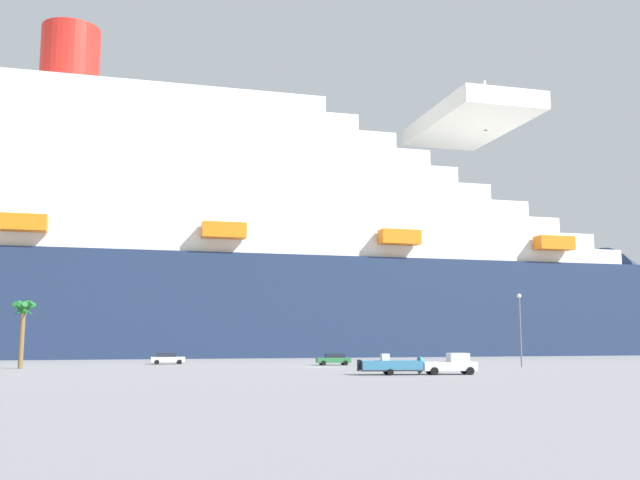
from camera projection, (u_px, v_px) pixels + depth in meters
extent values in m
plane|color=gray|center=(274.00, 360.00, 120.84)|extent=(600.00, 600.00, 0.00)
cube|color=#1E2D4C|center=(212.00, 308.00, 144.25)|extent=(196.76, 33.86, 19.32)
cube|color=white|center=(213.00, 253.00, 145.78)|extent=(173.16, 31.08, 3.25)
cube|color=white|center=(194.00, 237.00, 145.21)|extent=(167.76, 30.85, 3.25)
cube|color=white|center=(175.00, 220.00, 144.64)|extent=(159.61, 30.00, 3.25)
cube|color=white|center=(156.00, 204.00, 144.07)|extent=(153.21, 29.45, 3.25)
cube|color=white|center=(136.00, 187.00, 143.50)|extent=(143.80, 29.13, 3.25)
cube|color=white|center=(117.00, 170.00, 142.93)|extent=(136.91, 28.87, 3.25)
cube|color=white|center=(97.00, 153.00, 142.36)|extent=(132.67, 28.35, 3.25)
cube|color=white|center=(77.00, 136.00, 141.79)|extent=(125.97, 27.53, 3.25)
cube|color=white|center=(57.00, 118.00, 141.21)|extent=(117.71, 27.17, 3.25)
cube|color=white|center=(37.00, 101.00, 140.64)|extent=(111.92, 26.86, 3.25)
cube|color=white|center=(470.00, 121.00, 165.41)|extent=(19.98, 35.37, 4.00)
cylinder|color=red|center=(70.00, 62.00, 143.33)|extent=(11.62, 11.62, 13.95)
cylinder|color=silver|center=(485.00, 105.00, 166.96)|extent=(0.80, 0.80, 12.00)
cube|color=orange|center=(22.00, 223.00, 121.33)|extent=(8.03, 3.28, 2.80)
cube|color=orange|center=(224.00, 230.00, 130.18)|extent=(8.03, 3.28, 2.80)
cube|color=orange|center=(400.00, 237.00, 139.03)|extent=(8.03, 3.28, 2.80)
cube|color=orange|center=(554.00, 243.00, 147.88)|extent=(8.03, 3.28, 2.80)
cube|color=silver|center=(449.00, 366.00, 73.43)|extent=(5.83, 2.77, 0.90)
cube|color=silver|center=(458.00, 357.00, 73.67)|extent=(2.26, 2.11, 0.90)
cube|color=#26333F|center=(464.00, 358.00, 73.73)|extent=(0.34, 1.68, 0.63)
cylinder|color=black|center=(464.00, 370.00, 74.57)|extent=(0.83, 0.39, 0.80)
cylinder|color=black|center=(470.00, 371.00, 72.60)|extent=(0.83, 0.39, 0.80)
cylinder|color=black|center=(429.00, 370.00, 74.16)|extent=(0.83, 0.39, 0.80)
cylinder|color=black|center=(434.00, 371.00, 72.19)|extent=(0.83, 0.39, 0.80)
cube|color=#595960|center=(391.00, 370.00, 72.71)|extent=(7.06, 2.86, 0.16)
cube|color=#595960|center=(430.00, 370.00, 73.16)|extent=(2.24, 0.44, 0.10)
cylinder|color=black|center=(386.00, 371.00, 73.71)|extent=(0.66, 0.31, 0.64)
cylinder|color=black|center=(390.00, 372.00, 71.61)|extent=(0.66, 0.31, 0.64)
cube|color=teal|center=(391.00, 365.00, 72.79)|extent=(6.48, 2.99, 0.90)
cone|color=teal|center=(425.00, 365.00, 73.17)|extent=(1.46, 2.06, 1.91)
cube|color=silver|center=(385.00, 357.00, 72.83)|extent=(0.93, 1.10, 0.70)
cube|color=black|center=(359.00, 365.00, 72.42)|extent=(0.43, 0.55, 1.10)
cylinder|color=brown|center=(22.00, 339.00, 87.17)|extent=(0.59, 0.59, 7.16)
cone|color=#1E6628|center=(27.00, 309.00, 87.79)|extent=(0.87, 2.62, 2.27)
cone|color=#1E6628|center=(26.00, 309.00, 88.04)|extent=(2.61, 1.97, 2.20)
cone|color=#1E6628|center=(24.00, 309.00, 88.04)|extent=(2.81, 0.96, 1.92)
cone|color=#1E6628|center=(20.00, 309.00, 87.73)|extent=(1.76, 2.83, 1.81)
cone|color=#1E6628|center=(20.00, 309.00, 87.38)|extent=(2.07, 2.74, 1.79)
cone|color=#1E6628|center=(22.00, 309.00, 87.27)|extent=(2.74, 1.23, 2.16)
cone|color=#1E6628|center=(25.00, 309.00, 87.46)|extent=(2.49, 2.45, 1.79)
sphere|color=#1E6628|center=(23.00, 310.00, 87.65)|extent=(1.10, 1.10, 1.10)
cylinder|color=slate|center=(520.00, 332.00, 91.88)|extent=(0.20, 0.20, 8.90)
sphere|color=#F9F2CC|center=(519.00, 296.00, 92.52)|extent=(0.56, 0.56, 0.56)
cube|color=silver|center=(168.00, 359.00, 101.73)|extent=(4.78, 2.00, 0.70)
cube|color=#1E232D|center=(166.00, 355.00, 101.76)|extent=(2.68, 1.78, 0.55)
cylinder|color=black|center=(178.00, 362.00, 103.02)|extent=(0.66, 0.23, 0.66)
cylinder|color=black|center=(179.00, 362.00, 101.17)|extent=(0.66, 0.23, 0.66)
cylinder|color=black|center=(156.00, 362.00, 102.20)|extent=(0.66, 0.23, 0.66)
cylinder|color=black|center=(157.00, 362.00, 100.35)|extent=(0.66, 0.23, 0.66)
cube|color=#2D723F|center=(333.00, 360.00, 98.01)|extent=(4.79, 2.15, 0.70)
cube|color=#1E232D|center=(335.00, 356.00, 98.13)|extent=(2.73, 1.81, 0.55)
cylinder|color=black|center=(324.00, 363.00, 96.82)|extent=(0.68, 0.27, 0.66)
cylinder|color=black|center=(321.00, 363.00, 98.57)|extent=(0.68, 0.27, 0.66)
cylinder|color=black|center=(346.00, 363.00, 97.35)|extent=(0.68, 0.27, 0.66)
cylinder|color=black|center=(343.00, 362.00, 99.10)|extent=(0.68, 0.27, 0.66)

